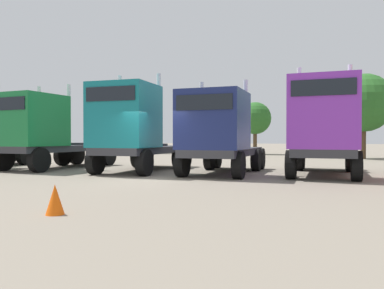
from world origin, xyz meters
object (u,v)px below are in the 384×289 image
Objects in this scene: semi_truck_teal at (132,128)px; semi_truck_purple at (324,127)px; semi_truck_green at (41,131)px; traffic_cone_near at (55,199)px; semi_truck_navy at (218,132)px.

semi_truck_purple is at bearing 94.15° from semi_truck_teal.
semi_truck_purple is at bearing 97.65° from semi_truck_green.
semi_truck_teal is 10.83× the size of traffic_cone_near.
semi_truck_navy is at bearing 91.20° from semi_truck_teal.
traffic_cone_near is at bearing 17.07° from semi_truck_teal.
semi_truck_navy is 4.06m from semi_truck_purple.
traffic_cone_near is at bearing -5.36° from semi_truck_navy.
traffic_cone_near is (7.71, -8.64, -1.56)m from semi_truck_green.
semi_truck_green reaches higher than traffic_cone_near.
semi_truck_teal is at bearing 93.76° from semi_truck_green.
semi_truck_teal is (4.85, -0.07, 0.08)m from semi_truck_green.
semi_truck_green is 12.64m from semi_truck_purple.
semi_truck_teal is 1.00× the size of semi_truck_purple.
traffic_cone_near is at bearing -27.02° from semi_truck_purple.
semi_truck_green is 8.61m from semi_truck_navy.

